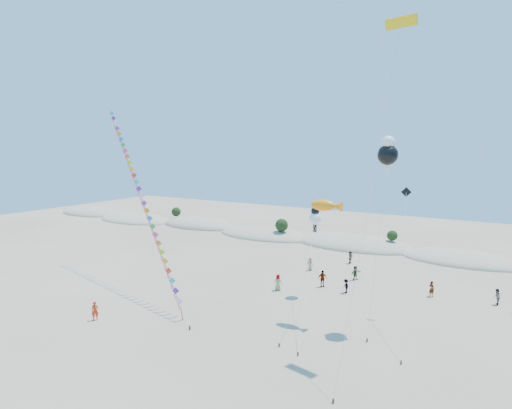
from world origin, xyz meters
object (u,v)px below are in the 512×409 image
object	(u,v)px
kite_train	(139,190)
parafoil_kite	(400,28)
fish_kite	(326,206)
flyer_foreground	(95,311)

from	to	relation	value
kite_train	parafoil_kite	bearing A→B (deg)	-1.16
kite_train	fish_kite	size ratio (longest dim) A/B	2.25
kite_train	flyer_foreground	world-z (taller)	kite_train
kite_train	fish_kite	world-z (taller)	kite_train
fish_kite	parafoil_kite	distance (m)	15.37
fish_kite	flyer_foreground	world-z (taller)	fish_kite
kite_train	fish_kite	distance (m)	22.01
kite_train	flyer_foreground	xyz separation A→B (m)	(4.24, -10.01, -9.96)
kite_train	parafoil_kite	size ratio (longest dim) A/B	0.98
fish_kite	parafoil_kite	bearing A→B (deg)	-15.86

